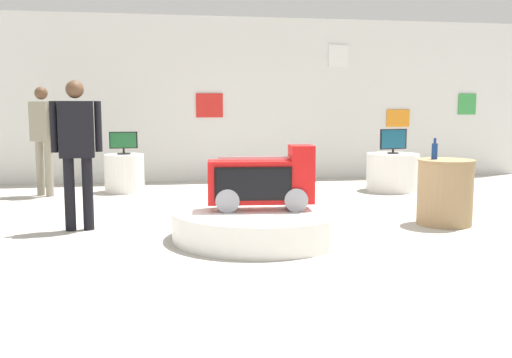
% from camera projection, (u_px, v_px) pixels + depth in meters
% --- Properties ---
extents(ground_plane, '(30.00, 30.00, 0.00)m').
position_uv_depth(ground_plane, '(270.00, 235.00, 6.36)').
color(ground_plane, '#B2ADA3').
extents(back_wall_display, '(12.39, 0.13, 3.08)m').
position_uv_depth(back_wall_display, '(221.00, 100.00, 10.93)').
color(back_wall_display, silver).
rests_on(back_wall_display, ground).
extents(main_display_pedestal, '(1.90, 1.90, 0.31)m').
position_uv_depth(main_display_pedestal, '(260.00, 224.00, 6.20)').
color(main_display_pedestal, white).
rests_on(main_display_pedestal, ground).
extents(novelty_firetruck_tv, '(1.15, 0.48, 0.69)m').
position_uv_depth(novelty_firetruck_tv, '(262.00, 183.00, 6.14)').
color(novelty_firetruck_tv, gray).
rests_on(novelty_firetruck_tv, main_display_pedestal).
extents(display_pedestal_left_rear, '(0.87, 0.87, 0.63)m').
position_uv_depth(display_pedestal_left_rear, '(392.00, 172.00, 9.69)').
color(display_pedestal_left_rear, white).
rests_on(display_pedestal_left_rear, ground).
extents(tv_on_left_rear, '(0.51, 0.18, 0.41)m').
position_uv_depth(tv_on_left_rear, '(393.00, 140.00, 9.62)').
color(tv_on_left_rear, black).
rests_on(tv_on_left_rear, display_pedestal_left_rear).
extents(display_pedestal_center_rear, '(0.65, 0.65, 0.63)m').
position_uv_depth(display_pedestal_center_rear, '(124.00, 173.00, 9.55)').
color(display_pedestal_center_rear, white).
rests_on(display_pedestal_center_rear, ground).
extents(tv_on_center_rear, '(0.46, 0.22, 0.37)m').
position_uv_depth(tv_on_center_rear, '(123.00, 142.00, 9.48)').
color(tv_on_center_rear, black).
rests_on(tv_on_center_rear, display_pedestal_center_rear).
extents(side_table_round, '(0.67, 0.67, 0.79)m').
position_uv_depth(side_table_round, '(445.00, 191.00, 6.88)').
color(side_table_round, '#9E7F56').
rests_on(side_table_round, ground).
extents(bottle_on_side_table, '(0.07, 0.07, 0.25)m').
position_uv_depth(bottle_on_side_table, '(435.00, 151.00, 6.86)').
color(bottle_on_side_table, navy).
rests_on(bottle_on_side_table, side_table_round).
extents(shopper_browsing_near_truck, '(0.46, 0.39, 1.72)m').
position_uv_depth(shopper_browsing_near_truck, '(43.00, 132.00, 9.03)').
color(shopper_browsing_near_truck, gray).
rests_on(shopper_browsing_near_truck, ground).
extents(shopper_browsing_rear, '(0.56, 0.22, 1.70)m').
position_uv_depth(shopper_browsing_rear, '(77.00, 144.00, 6.49)').
color(shopper_browsing_rear, black).
rests_on(shopper_browsing_rear, ground).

